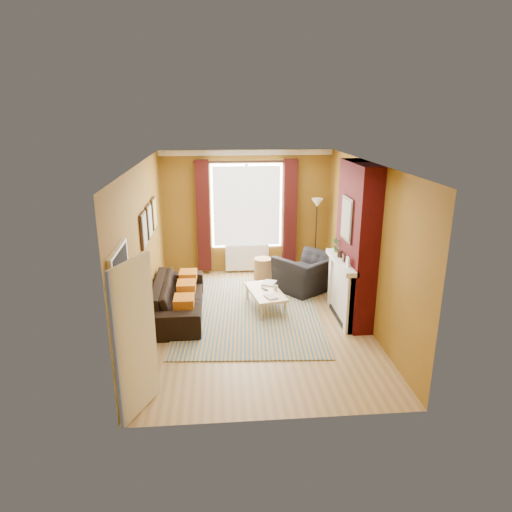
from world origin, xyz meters
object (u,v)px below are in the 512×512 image
object	(u,v)px
armchair	(307,273)
sofa	(178,298)
wicker_stool	(263,269)
floor_lamp	(317,215)
coffee_table	(265,293)

from	to	relation	value
armchair	sofa	bearing A→B (deg)	-17.37
armchair	wicker_stool	xyz separation A→B (m)	(-0.85, 0.70, -0.13)
sofa	floor_lamp	size ratio (longest dim) A/B	1.27
armchair	wicker_stool	bearing A→B (deg)	-77.27
sofa	armchair	world-z (taller)	armchair
armchair	floor_lamp	distance (m)	1.47
coffee_table	wicker_stool	size ratio (longest dim) A/B	2.40
wicker_stool	floor_lamp	world-z (taller)	floor_lamp
sofa	armchair	xyz separation A→B (m)	(2.58, 0.97, 0.05)
sofa	armchair	size ratio (longest dim) A/B	1.93
floor_lamp	wicker_stool	bearing A→B (deg)	-166.34
armchair	floor_lamp	bearing A→B (deg)	-148.89
sofa	coffee_table	size ratio (longest dim) A/B	1.87
coffee_table	floor_lamp	bearing A→B (deg)	43.40
wicker_stool	coffee_table	bearing A→B (deg)	-93.97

